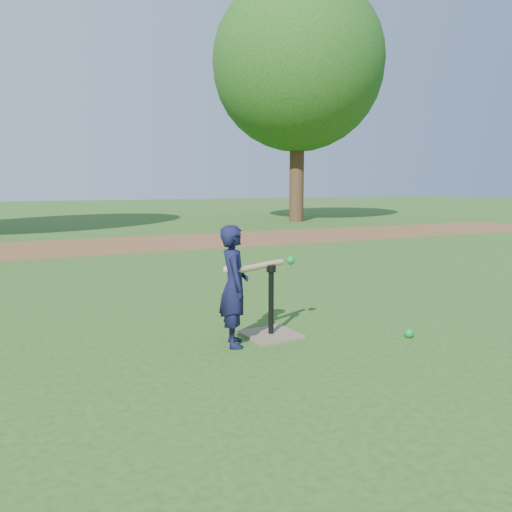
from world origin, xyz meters
name	(u,v)px	position (x,y,z in m)	size (l,w,h in m)	color
ground	(332,341)	(0.00, 0.00, 0.00)	(80.00, 80.00, 0.00)	#285116
dirt_strip	(139,244)	(0.00, 7.50, 0.01)	(24.00, 3.00, 0.01)	brown
child	(234,286)	(-0.77, 0.25, 0.48)	(0.35, 0.23, 0.97)	black
wiffle_ball_ground	(409,333)	(0.64, -0.20, 0.04)	(0.08, 0.08, 0.08)	#0C8C2B
batting_tee	(271,323)	(-0.39, 0.35, 0.11)	(0.46, 0.46, 0.61)	#7E6850
swing_action	(263,265)	(-0.47, 0.34, 0.62)	(0.72, 0.30, 0.09)	tan
tree_right	(298,65)	(6.50, 12.00, 5.29)	(5.80, 5.80, 8.21)	#382316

